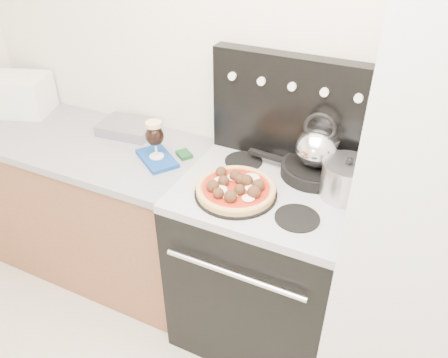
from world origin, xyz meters
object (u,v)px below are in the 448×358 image
Objects in this scene: base_cabinet at (90,206)px; skillet at (314,170)px; tea_kettle at (318,144)px; pizza_pan at (236,193)px; oven_mitt at (157,158)px; fridge at (443,231)px; stock_pot at (346,181)px; beer_glass at (155,139)px; toaster_oven at (19,94)px; stove_body at (262,266)px; pizza at (236,188)px.

skillet reaches higher than base_cabinet.
skillet is 0.13m from tea_kettle.
skillet is at bearing 48.24° from pizza_pan.
oven_mitt is 0.67× the size of pizza_pan.
fridge reaches higher than stock_pot.
beer_glass reaches higher than stock_pot.
base_cabinet is at bearing 178.41° from fridge.
skillet is at bearing 159.36° from fridge.
tea_kettle is (0.73, 0.17, 0.06)m from beer_glass.
pizza_pan is (0.47, -0.12, 0.02)m from oven_mitt.
oven_mitt is at bearing -174.05° from tea_kettle.
base_cabinet is 4.11× the size of pizza_pan.
toaster_oven is at bearing 167.21° from base_cabinet.
base_cabinet is 0.76m from toaster_oven.
toaster_oven is at bearing 178.45° from stock_pot.
stock_pot is at bearing 24.79° from pizza_pan.
toaster_oven is at bearing 175.99° from fridge.
skillet is at bearing 50.08° from stove_body.
pizza_pan is (-0.11, -0.11, 0.49)m from stove_body.
skillet is at bearing 48.24° from pizza.
stock_pot is at bearing -39.07° from tea_kettle.
stock_pot is at bearing -21.27° from toaster_oven.
fridge reaches higher than skillet.
base_cabinet is 4.31× the size of pizza.
pizza is at bearing -174.21° from fridge.
stove_body is at bearing 177.95° from fridge.
tea_kettle reaches higher than skillet.
skillet is at bearing 148.25° from stock_pot.
pizza_pan is 1.71× the size of stock_pot.
skillet is at bearing 7.10° from base_cabinet.
fridge is 5.65× the size of pizza.
skillet is (1.74, 0.05, -0.06)m from toaster_oven.
oven_mitt is 0.89m from stock_pot.
tea_kettle is (1.74, 0.05, 0.07)m from toaster_oven.
skillet is (0.73, 0.17, 0.04)m from oven_mitt.
pizza is 0.46m from stock_pot.
toaster_oven is 1.44× the size of oven_mitt.
oven_mitt is at bearing -26.81° from toaster_oven.
skillet is 1.46× the size of stock_pot.
beer_glass reaches higher than pizza_pan.
toaster_oven is 1.51m from pizza_pan.
tea_kettle is (0.00, 0.00, 0.13)m from skillet.
stock_pot is at bearing 164.37° from fridge.
stock_pot reaches higher than skillet.
beer_glass is 0.57× the size of pizza.
pizza reaches higher than skillet.
fridge is at bearing -20.64° from skillet.
stock_pot reaches higher than pizza.
toaster_oven is (-1.59, 0.14, 0.57)m from stove_body.
pizza_pan is at bearing -139.08° from tea_kettle.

